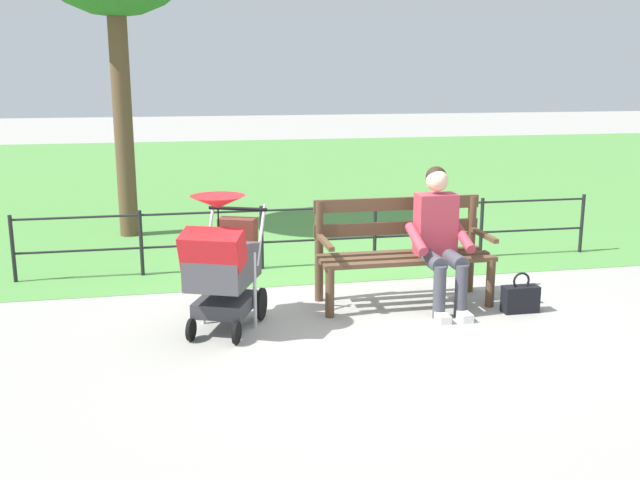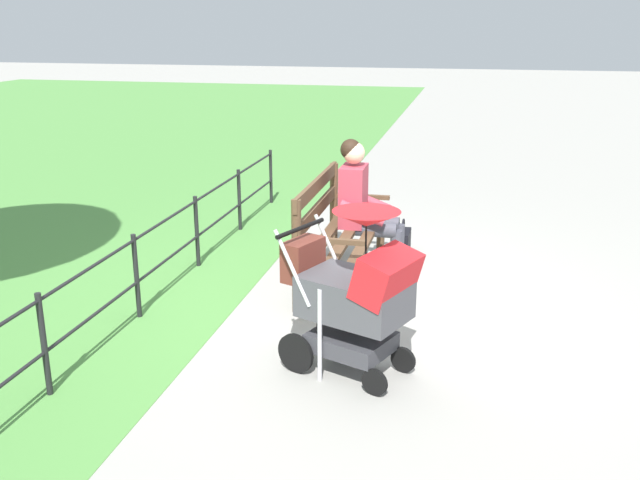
# 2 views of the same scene
# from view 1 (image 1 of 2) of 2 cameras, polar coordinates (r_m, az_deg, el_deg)

# --- Properties ---
(ground_plane) EXTENTS (60.00, 60.00, 0.00)m
(ground_plane) POSITION_cam_1_polar(r_m,az_deg,el_deg) (6.67, 2.49, -5.35)
(ground_plane) COLOR #9E9B93
(grass_lawn) EXTENTS (40.00, 16.00, 0.01)m
(grass_lawn) POSITION_cam_1_polar(r_m,az_deg,el_deg) (15.16, -5.55, 5.03)
(grass_lawn) COLOR #518E42
(grass_lawn) RESTS_ON ground
(park_bench) EXTENTS (1.60, 0.60, 0.96)m
(park_bench) POSITION_cam_1_polar(r_m,az_deg,el_deg) (6.76, 6.44, -0.52)
(park_bench) COLOR brown
(park_bench) RESTS_ON ground
(person_on_bench) EXTENTS (0.53, 0.74, 1.28)m
(person_on_bench) POSITION_cam_1_polar(r_m,az_deg,el_deg) (6.62, 9.34, 0.43)
(person_on_bench) COLOR #42424C
(person_on_bench) RESTS_ON ground
(stroller) EXTENTS (0.78, 1.00, 1.15)m
(stroller) POSITION_cam_1_polar(r_m,az_deg,el_deg) (5.98, -7.63, -1.68)
(stroller) COLOR black
(stroller) RESTS_ON ground
(handbag) EXTENTS (0.32, 0.14, 0.37)m
(handbag) POSITION_cam_1_polar(r_m,az_deg,el_deg) (6.76, 15.42, -4.42)
(handbag) COLOR black
(handbag) RESTS_ON ground
(park_fence) EXTENTS (6.39, 0.04, 0.70)m
(park_fence) POSITION_cam_1_polar(r_m,az_deg,el_deg) (7.97, -0.07, 0.82)
(park_fence) COLOR black
(park_fence) RESTS_ON ground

